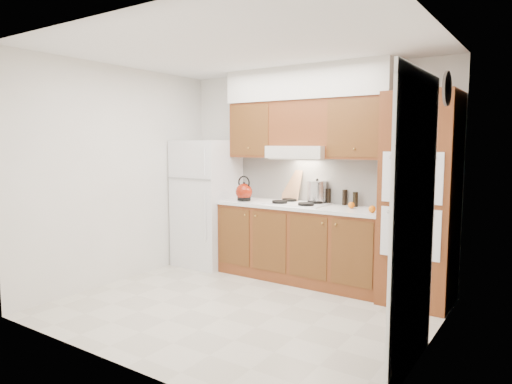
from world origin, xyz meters
The scene contains 26 objects.
floor centered at (0.00, 0.00, 0.00)m, with size 3.60×3.60×0.00m, color beige.
ceiling centered at (0.00, 0.00, 2.60)m, with size 3.60×3.60×0.00m, color white.
wall_back centered at (0.00, 1.50, 1.30)m, with size 3.60×0.02×2.60m, color white.
wall_left centered at (-1.80, 0.00, 1.30)m, with size 0.02×3.00×2.60m, color white.
wall_right centered at (1.80, 0.00, 1.30)m, with size 0.02×3.00×2.60m, color white.
fridge centered at (-1.41, 1.14, 0.86)m, with size 0.75×0.72×1.72m, color white.
base_cabinets centered at (0.02, 1.20, 0.45)m, with size 2.11×0.60×0.90m, color brown.
countertop centered at (0.03, 1.19, 0.92)m, with size 2.13×0.62×0.04m, color white.
backsplash centered at (0.02, 1.49, 1.22)m, with size 2.11×0.03×0.56m, color white.
oven_cabinet centered at (1.44, 1.18, 1.10)m, with size 0.70×0.65×2.20m, color brown.
upper_cab_left centered at (-0.71, 1.33, 1.85)m, with size 0.63×0.33×0.70m, color brown.
upper_cab_right centered at (0.72, 1.33, 1.85)m, with size 0.73×0.33×0.70m, color brown.
range_hood centered at (-0.02, 1.27, 1.57)m, with size 0.75×0.45×0.15m, color silver.
upper_cab_over_hood centered at (-0.02, 1.33, 1.92)m, with size 0.75×0.33×0.55m, color brown.
soffit centered at (0.03, 1.32, 2.40)m, with size 2.13×0.36×0.40m, color silver.
cooktop centered at (-0.02, 1.21, 0.95)m, with size 0.74×0.50×0.01m, color white.
doorway centered at (1.79, -0.35, 1.05)m, with size 0.02×0.90×2.10m, color black.
wall_clock centered at (1.79, 0.55, 2.15)m, with size 0.30×0.30×0.02m, color #3F3833.
kettle centered at (-0.74, 1.08, 1.06)m, with size 0.22×0.22×0.22m, color maroon.
cutting_board centered at (-0.24, 1.45, 1.14)m, with size 0.30×0.02×0.40m, color tan.
stock_pot centered at (0.15, 1.39, 1.09)m, with size 0.23×0.23×0.24m, color silver.
condiment_a centered at (0.28, 1.44, 1.03)m, with size 0.05×0.05×0.19m, color black.
condiment_b centered at (0.49, 1.44, 1.03)m, with size 0.06×0.06×0.19m, color black.
condiment_c centered at (0.65, 1.38, 1.03)m, with size 0.06×0.06×0.17m, color black.
orange_near centered at (0.98, 1.04, 0.98)m, with size 0.08×0.08×0.08m, color #FFA00D.
orange_far centered at (0.67, 1.22, 0.98)m, with size 0.08×0.08×0.08m, color orange.
Camera 1 is at (2.64, -3.68, 1.68)m, focal length 32.00 mm.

